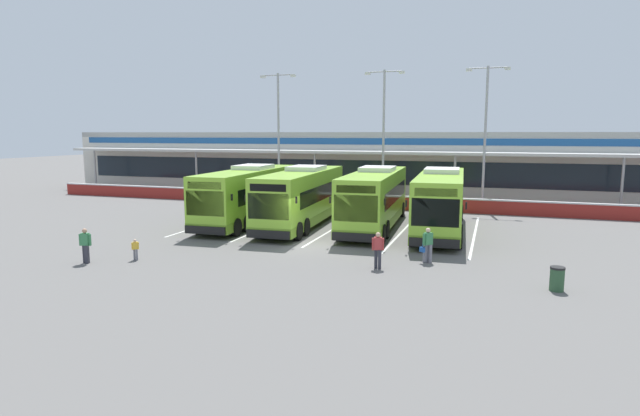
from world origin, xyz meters
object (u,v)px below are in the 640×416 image
(pedestrian_in_dark_coat, at_px, (378,249))
(coach_bus_centre, at_px, (375,199))
(pedestrian_near_bin, at_px, (85,244))
(coach_bus_right_centre, at_px, (440,202))
(pedestrian_with_handbag, at_px, (427,244))
(lamp_post_west, at_px, (278,129))
(lamp_post_east, at_px, (485,128))
(lamp_post_centre, at_px, (384,128))
(litter_bin, at_px, (557,279))
(coach_bus_left_centre, at_px, (302,198))
(pedestrian_child, at_px, (135,249))
(coach_bus_leftmost, at_px, (248,196))

(pedestrian_in_dark_coat, bearing_deg, coach_bus_centre, 103.53)
(pedestrian_in_dark_coat, height_order, pedestrian_near_bin, same)
(coach_bus_right_centre, xyz_separation_m, pedestrian_with_handbag, (0.23, -7.93, -0.93))
(lamp_post_west, xyz_separation_m, lamp_post_east, (17.18, 0.58, 0.00))
(pedestrian_near_bin, relative_size, lamp_post_east, 0.15)
(lamp_post_centre, height_order, litter_bin, lamp_post_centre)
(coach_bus_centre, height_order, lamp_post_east, lamp_post_east)
(coach_bus_left_centre, height_order, pedestrian_child, coach_bus_left_centre)
(coach_bus_centre, height_order, lamp_post_centre, lamp_post_centre)
(pedestrian_near_bin, bearing_deg, lamp_post_centre, 69.93)
(pedestrian_child, bearing_deg, coach_bus_right_centre, 42.78)
(pedestrian_with_handbag, bearing_deg, pedestrian_near_bin, -160.87)
(lamp_post_centre, bearing_deg, coach_bus_right_centre, -61.94)
(coach_bus_left_centre, bearing_deg, lamp_post_centre, 76.15)
(coach_bus_centre, distance_m, lamp_post_centre, 11.80)
(coach_bus_leftmost, distance_m, lamp_post_east, 19.27)
(coach_bus_leftmost, height_order, coach_bus_right_centre, same)
(coach_bus_left_centre, xyz_separation_m, lamp_post_west, (-6.34, 11.06, 4.50))
(pedestrian_with_handbag, relative_size, pedestrian_child, 1.61)
(coach_bus_right_centre, xyz_separation_m, lamp_post_east, (2.19, 10.99, 4.50))
(lamp_post_centre, relative_size, litter_bin, 11.83)
(pedestrian_in_dark_coat, distance_m, pedestrian_child, 11.32)
(coach_bus_right_centre, bearing_deg, coach_bus_centre, 178.16)
(coach_bus_right_centre, bearing_deg, lamp_post_west, 145.23)
(coach_bus_centre, distance_m, pedestrian_in_dark_coat, 10.14)
(pedestrian_near_bin, bearing_deg, litter_bin, 6.63)
(pedestrian_in_dark_coat, relative_size, pedestrian_child, 1.61)
(pedestrian_with_handbag, distance_m, pedestrian_in_dark_coat, 2.61)
(coach_bus_leftmost, relative_size, pedestrian_with_handbag, 7.58)
(pedestrian_in_dark_coat, distance_m, lamp_post_centre, 21.68)
(pedestrian_child, bearing_deg, pedestrian_with_handbag, 16.74)
(pedestrian_with_handbag, distance_m, lamp_post_centre, 20.50)
(lamp_post_centre, bearing_deg, coach_bus_leftmost, -119.94)
(lamp_post_centre, relative_size, lamp_post_east, 1.00)
(coach_bus_right_centre, distance_m, pedestrian_child, 17.48)
(pedestrian_child, height_order, pedestrian_near_bin, pedestrian_near_bin)
(coach_bus_centre, distance_m, pedestrian_child, 14.88)
(pedestrian_child, bearing_deg, coach_bus_left_centre, 69.69)
(coach_bus_leftmost, relative_size, lamp_post_centre, 1.12)
(pedestrian_with_handbag, xyz_separation_m, pedestrian_near_bin, (-14.79, -5.13, 0.02))
(coach_bus_centre, bearing_deg, pedestrian_child, -126.13)
(lamp_post_west, bearing_deg, coach_bus_left_centre, -60.17)
(litter_bin, bearing_deg, lamp_post_centre, 117.43)
(coach_bus_left_centre, height_order, lamp_post_east, lamp_post_east)
(coach_bus_left_centre, bearing_deg, lamp_post_east, 47.02)
(coach_bus_leftmost, distance_m, pedestrian_with_handbag, 14.66)
(pedestrian_in_dark_coat, relative_size, lamp_post_east, 0.15)
(pedestrian_near_bin, height_order, lamp_post_centre, lamp_post_centre)
(pedestrian_child, relative_size, pedestrian_near_bin, 0.62)
(litter_bin, bearing_deg, coach_bus_right_centre, 116.79)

